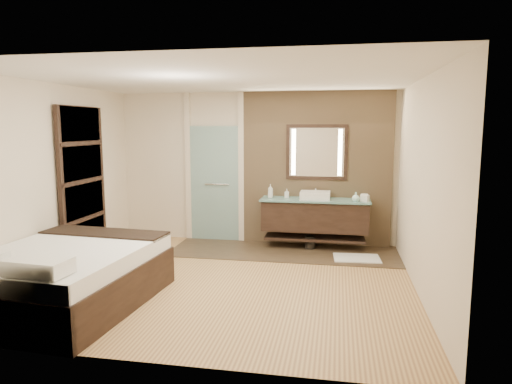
% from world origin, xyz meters
% --- Properties ---
extents(floor, '(5.00, 5.00, 0.00)m').
position_xyz_m(floor, '(0.00, 0.00, 0.00)').
color(floor, '#8D5F3B').
rests_on(floor, ground).
extents(tile_strip, '(3.80, 1.30, 0.01)m').
position_xyz_m(tile_strip, '(0.60, 1.60, 0.01)').
color(tile_strip, '#33251C').
rests_on(tile_strip, floor).
extents(stone_wall, '(2.60, 0.08, 2.70)m').
position_xyz_m(stone_wall, '(1.10, 2.21, 1.35)').
color(stone_wall, '#9E7E5A').
rests_on(stone_wall, floor).
extents(vanity, '(1.85, 0.55, 0.88)m').
position_xyz_m(vanity, '(1.10, 1.92, 0.58)').
color(vanity, black).
rests_on(vanity, stone_wall).
extents(mirror_unit, '(1.06, 0.04, 0.96)m').
position_xyz_m(mirror_unit, '(1.10, 2.16, 1.65)').
color(mirror_unit, black).
rests_on(mirror_unit, stone_wall).
extents(frosted_door, '(1.10, 0.12, 2.70)m').
position_xyz_m(frosted_door, '(-0.75, 2.20, 1.14)').
color(frosted_door, '#BBEDEB').
rests_on(frosted_door, floor).
extents(shoji_partition, '(0.06, 1.20, 2.40)m').
position_xyz_m(shoji_partition, '(-2.43, 0.60, 1.21)').
color(shoji_partition, black).
rests_on(shoji_partition, floor).
extents(bed, '(1.91, 2.31, 0.84)m').
position_xyz_m(bed, '(-1.65, -1.16, 0.35)').
color(bed, black).
rests_on(bed, floor).
extents(bath_mat, '(0.75, 0.55, 0.02)m').
position_xyz_m(bath_mat, '(1.80, 1.36, 0.02)').
color(bath_mat, silver).
rests_on(bath_mat, floor).
extents(waste_bin, '(0.21, 0.21, 0.22)m').
position_xyz_m(waste_bin, '(1.03, 1.85, 0.11)').
color(waste_bin, black).
rests_on(waste_bin, floor).
extents(tissue_box, '(0.16, 0.16, 0.10)m').
position_xyz_m(tissue_box, '(1.92, 1.82, 0.92)').
color(tissue_box, silver).
rests_on(tissue_box, vanity).
extents(soap_bottle_a, '(0.11, 0.11, 0.24)m').
position_xyz_m(soap_bottle_a, '(0.32, 1.92, 0.98)').
color(soap_bottle_a, silver).
rests_on(soap_bottle_a, vanity).
extents(soap_bottle_b, '(0.07, 0.07, 0.15)m').
position_xyz_m(soap_bottle_b, '(0.60, 1.99, 0.94)').
color(soap_bottle_b, '#B2B2B2').
rests_on(soap_bottle_b, vanity).
extents(soap_bottle_c, '(0.13, 0.13, 0.16)m').
position_xyz_m(soap_bottle_c, '(1.77, 1.77, 0.94)').
color(soap_bottle_c, '#C0F1E7').
rests_on(soap_bottle_c, vanity).
extents(cup, '(0.16, 0.16, 0.10)m').
position_xyz_m(cup, '(1.92, 1.95, 0.92)').
color(cup, white).
rests_on(cup, vanity).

